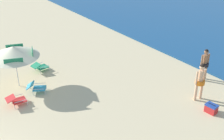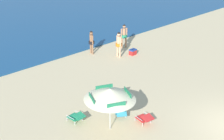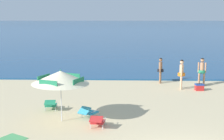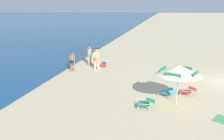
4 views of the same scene
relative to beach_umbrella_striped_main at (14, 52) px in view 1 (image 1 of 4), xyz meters
name	(u,v)px [view 1 (image 1 of 4)]	position (x,y,z in m)	size (l,w,h in m)	color
beach_umbrella_striped_main	(14,52)	(0.00, 0.00, 0.00)	(3.12, 3.12, 2.20)	silver
lounge_chair_under_umbrella	(16,100)	(1.56, -0.73, -1.59)	(0.64, 0.91, 0.49)	red
lounge_chair_beside_umbrella	(40,67)	(-0.83, 1.53, -1.59)	(0.64, 0.92, 0.50)	#1E7F56
lounge_chair_facing_sea	(36,87)	(1.07, 0.45, -1.60)	(0.92, 1.03, 0.53)	teal
person_standing_near_shore	(205,62)	(5.09, 7.83, -0.89)	(0.42, 0.49, 1.70)	#8C6042
person_standing_beside	(200,79)	(6.14, 6.13, -0.83)	(0.44, 0.53, 1.81)	#D8A87F
cooler_box	(211,108)	(7.16, 5.75, -1.67)	(0.52, 0.39, 0.43)	red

